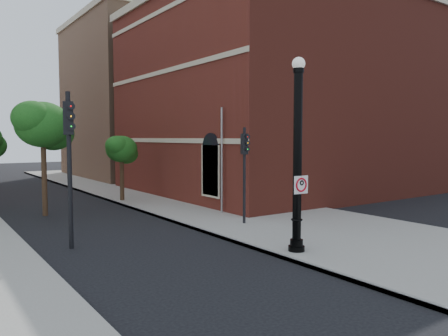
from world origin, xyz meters
TOP-DOWN VIEW (x-y plane):
  - ground at (0.00, 0.00)m, footprint 120.00×120.00m
  - sidewalk_right at (6.00, 10.00)m, footprint 8.00×60.00m
  - curb_edge at (2.05, 10.00)m, footprint 0.10×60.00m
  - brick_wall_building at (16.00, 14.00)m, footprint 22.30×16.30m
  - bg_building_tan_b at (16.00, 30.00)m, footprint 22.00×14.00m
  - lamppost at (2.74, 0.70)m, footprint 0.52×0.52m
  - no_parking_sign at (2.75, 0.55)m, footprint 0.56×0.08m
  - traffic_signal_left at (-2.83, 5.51)m, footprint 0.39×0.45m
  - traffic_signal_right at (4.12, 5.17)m, footprint 0.31×0.36m
  - utility_pole at (4.80, 7.81)m, footprint 0.10×0.10m
  - street_tree_a at (-2.07, 12.48)m, footprint 2.96×2.68m
  - street_tree_c at (2.54, 14.50)m, footprint 2.09×1.89m

SIDE VIEW (x-z plane):
  - ground at x=0.00m, z-range 0.00..0.00m
  - sidewalk_right at x=6.00m, z-range 0.00..0.12m
  - curb_edge at x=2.05m, z-range 0.00..0.14m
  - no_parking_sign at x=2.75m, z-range 1.94..2.50m
  - utility_pole at x=4.80m, z-range 0.00..5.08m
  - traffic_signal_right at x=4.12m, z-range 0.71..4.80m
  - lamppost at x=2.74m, z-range -0.23..5.88m
  - street_tree_c at x=2.54m, z-range 1.08..4.85m
  - traffic_signal_left at x=-2.83m, z-range 0.90..6.05m
  - street_tree_a at x=-2.07m, z-range 1.54..6.87m
  - brick_wall_building at x=16.00m, z-range 0.01..12.51m
  - bg_building_tan_b at x=16.00m, z-range 0.00..14.00m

